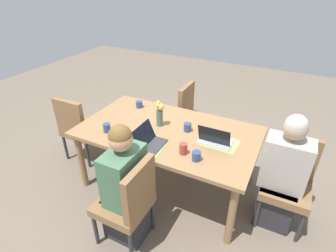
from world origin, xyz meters
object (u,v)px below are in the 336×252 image
(coffee_mug_centre_right, at_px, (196,156))
(coffee_mug_near_left, at_px, (188,127))
(dining_table, at_px, (168,136))
(person_head_left_left_near, at_px, (282,178))
(chair_head_left_left_near, at_px, (289,178))
(coffee_mug_near_right, at_px, (183,149))
(laptop_head_left_left_near, at_px, (215,139))
(flower_vase, at_px, (160,112))
(laptop_far_left_mid, at_px, (148,142))
(coffee_mug_centre_left, at_px, (139,104))
(person_far_left_mid, at_px, (126,191))
(chair_far_left_mid, at_px, (129,200))
(chair_near_left_far, at_px, (194,114))
(chair_head_right_right_near, at_px, (79,126))
(coffee_mug_far_left, at_px, (107,128))

(coffee_mug_centre_right, bearing_deg, coffee_mug_near_left, -57.82)
(dining_table, distance_m, person_head_left_left_near, 1.19)
(coffee_mug_near_left, bearing_deg, chair_head_left_left_near, -178.96)
(chair_head_left_left_near, bearing_deg, coffee_mug_near_right, 23.72)
(laptop_head_left_left_near, bearing_deg, flower_vase, -5.63)
(dining_table, xyz_separation_m, laptop_far_left_mid, (0.03, 0.35, 0.12))
(coffee_mug_centre_left, bearing_deg, coffee_mug_near_right, 144.06)
(dining_table, relative_size, laptop_far_left_mid, 5.87)
(person_far_left_mid, bearing_deg, chair_head_left_left_near, -145.53)
(laptop_head_left_left_near, relative_size, laptop_far_left_mid, 1.00)
(laptop_head_left_left_near, distance_m, coffee_mug_near_right, 0.36)
(chair_far_left_mid, xyz_separation_m, coffee_mug_centre_right, (-0.41, -0.49, 0.29))
(laptop_far_left_mid, bearing_deg, coffee_mug_centre_right, -179.70)
(chair_head_left_left_near, height_order, chair_near_left_far, same)
(chair_head_right_right_near, bearing_deg, chair_far_left_mid, 149.22)
(person_far_left_mid, xyz_separation_m, coffee_mug_centre_left, (0.54, -1.10, 0.26))
(chair_far_left_mid, relative_size, coffee_mug_near_right, 8.30)
(laptop_far_left_mid, bearing_deg, person_head_left_left_near, -162.92)
(coffee_mug_near_left, xyz_separation_m, coffee_mug_centre_right, (-0.27, 0.43, 0.00))
(chair_far_left_mid, distance_m, flower_vase, 0.99)
(chair_far_left_mid, distance_m, coffee_mug_centre_right, 0.70)
(chair_near_left_far, bearing_deg, person_head_left_left_near, 145.14)
(chair_head_right_right_near, height_order, coffee_mug_near_left, chair_head_right_right_near)
(chair_near_left_far, bearing_deg, coffee_mug_near_left, 106.93)
(chair_near_left_far, height_order, coffee_mug_centre_right, chair_near_left_far)
(chair_head_right_right_near, xyz_separation_m, coffee_mug_centre_left, (-0.67, -0.39, 0.28))
(chair_near_left_far, distance_m, coffee_mug_centre_right, 1.37)
(dining_table, distance_m, laptop_far_left_mid, 0.37)
(chair_near_left_far, relative_size, coffee_mug_near_right, 8.30)
(person_far_left_mid, bearing_deg, chair_near_left_far, -88.98)
(laptop_head_left_left_near, xyz_separation_m, coffee_mug_far_left, (1.08, 0.30, 0.00))
(dining_table, bearing_deg, person_head_left_left_near, -178.85)
(coffee_mug_centre_left, bearing_deg, coffee_mug_far_left, 90.66)
(chair_near_left_far, bearing_deg, coffee_mug_centre_right, 112.62)
(chair_head_left_left_near, xyz_separation_m, coffee_mug_centre_right, (0.78, 0.45, 0.29))
(chair_near_left_far, bearing_deg, dining_table, 93.61)
(coffee_mug_near_right, xyz_separation_m, coffee_mug_centre_left, (0.88, -0.64, -0.01))
(laptop_far_left_mid, bearing_deg, laptop_head_left_left_near, -148.83)
(dining_table, xyz_separation_m, coffee_mug_centre_left, (0.56, -0.33, 0.11))
(dining_table, relative_size, coffee_mug_centre_left, 23.00)
(laptop_far_left_mid, bearing_deg, chair_far_left_mid, 99.55)
(person_far_left_mid, height_order, coffee_mug_far_left, person_far_left_mid)
(chair_near_left_far, bearing_deg, coffee_mug_far_left, 67.44)
(chair_head_right_right_near, bearing_deg, laptop_far_left_mid, 166.80)
(coffee_mug_near_left, height_order, coffee_mug_near_right, coffee_mug_near_right)
(chair_head_left_left_near, xyz_separation_m, chair_near_left_far, (1.30, -0.79, 0.00))
(person_far_left_mid, bearing_deg, chair_head_right_right_near, -30.24)
(coffee_mug_near_right, height_order, coffee_mug_centre_right, coffee_mug_near_right)
(chair_head_right_right_near, height_order, coffee_mug_centre_left, chair_head_right_right_near)
(dining_table, bearing_deg, coffee_mug_centre_left, -30.09)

